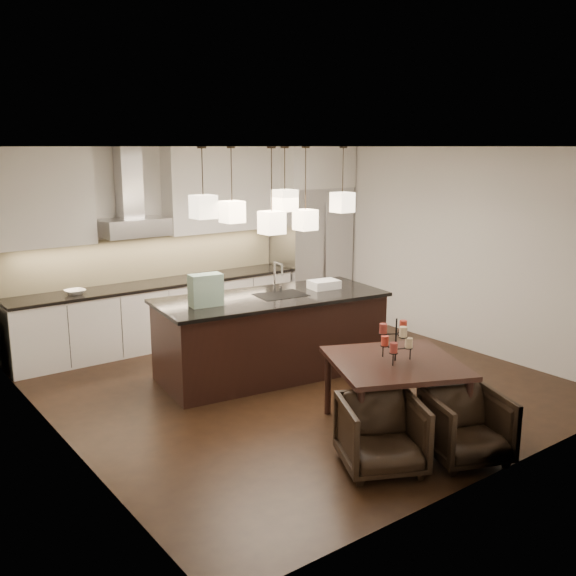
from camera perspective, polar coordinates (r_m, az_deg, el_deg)
floor at (r=7.83m, az=0.89°, el=-8.58°), size 5.50×5.50×0.02m
ceiling at (r=7.30m, az=0.96°, el=12.54°), size 5.50×5.50×0.02m
wall_back at (r=9.74m, az=-9.06°, el=4.05°), size 5.50×0.02×2.80m
wall_front at (r=5.57m, az=18.55°, el=-2.77°), size 5.50×0.02×2.80m
wall_left at (r=6.19m, az=-19.78°, el=-1.36°), size 0.02×5.50×2.80m
wall_right at (r=9.36m, az=14.46°, el=3.47°), size 0.02×5.50×2.80m
refrigerator at (r=10.61m, az=2.06°, el=3.11°), size 1.20×0.72×2.15m
fridge_panel at (r=10.48m, az=2.12°, el=10.69°), size 1.26×0.72×0.65m
lower_cabinets at (r=9.37m, az=-11.30°, el=-2.37°), size 4.21×0.62×0.88m
countertop at (r=9.26m, az=-11.42°, el=0.38°), size 4.21×0.66×0.04m
backsplash at (r=9.47m, az=-12.29°, el=2.67°), size 4.21×0.02×0.63m
upper_cab_left at (r=8.70m, az=-21.08°, el=7.53°), size 1.25×0.35×1.25m
upper_cab_right at (r=9.76m, az=-5.79°, el=8.74°), size 1.85×0.35×1.25m
hood_canopy at (r=9.05m, az=-13.50°, el=5.27°), size 0.90×0.52×0.24m
hood_chimney at (r=9.10m, az=-13.97°, el=9.08°), size 0.30×0.28×0.96m
fruit_bowl at (r=8.77m, az=-18.40°, el=-0.34°), size 0.28×0.28×0.06m
island_body at (r=8.01m, az=-1.51°, el=-4.35°), size 2.85×1.44×0.96m
island_top at (r=7.88m, az=-1.53°, el=-0.85°), size 2.95×1.54×0.04m
faucet at (r=7.98m, az=-1.21°, el=1.00°), size 0.14×0.27×0.42m
tote_bag at (r=7.40m, az=-7.32°, el=-0.18°), size 0.39×0.24×0.37m
food_container at (r=8.28m, az=3.22°, el=0.32°), size 0.40×0.31×0.11m
dining_table at (r=6.58m, az=9.38°, el=-9.40°), size 1.62×1.62×0.73m
candelabra at (r=6.39m, az=9.57°, el=-4.55°), size 0.47×0.47×0.43m
candle_a at (r=6.46m, az=10.69°, el=-4.80°), size 0.10×0.10×0.10m
candle_b at (r=6.48m, az=8.60°, el=-4.65°), size 0.10×0.10×0.10m
candle_c at (r=6.28m, az=9.38°, el=-5.26°), size 0.10×0.10×0.10m
candle_d at (r=6.48m, az=10.20°, el=-3.28°), size 0.10×0.10×0.10m
candle_e at (r=6.33m, az=8.47°, el=-3.59°), size 0.10×0.10×0.10m
candle_f at (r=6.25m, az=10.21°, el=-3.85°), size 0.10×0.10×0.10m
armchair_left at (r=5.84m, az=8.31°, el=-12.77°), size 0.94×0.95×0.65m
armchair_right at (r=6.16m, az=15.59°, el=-11.80°), size 0.89×0.90×0.63m
pendant_a at (r=7.24m, az=-7.54°, el=7.17°), size 0.24×0.24×0.26m
pendant_b at (r=7.80m, az=-4.99°, el=6.76°), size 0.24×0.24×0.26m
pendant_c at (r=7.84m, az=-0.29°, el=7.79°), size 0.24×0.24×0.26m
pendant_d at (r=8.21m, az=1.55°, el=6.08°), size 0.24×0.24×0.26m
pendant_e at (r=8.49m, az=4.85°, el=7.60°), size 0.24×0.24×0.26m
pendant_f at (r=7.38m, az=-1.45°, el=5.84°), size 0.24×0.24×0.26m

